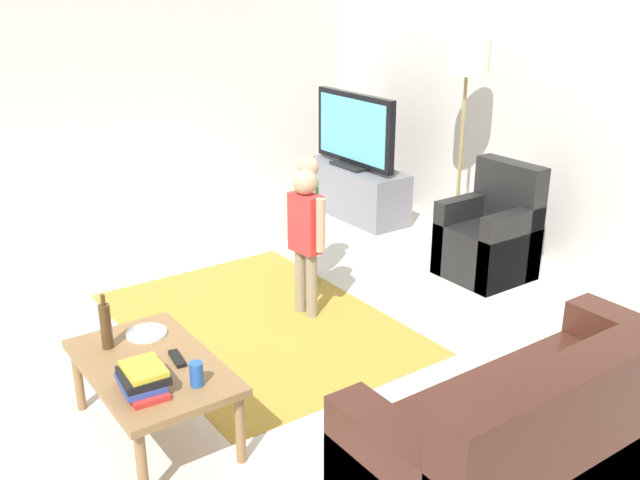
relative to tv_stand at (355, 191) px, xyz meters
The scene contains 17 objects.
ground 2.94m from the tv_stand, 51.75° to the right, with size 7.80×7.80×0.00m, color beige.
wall_back 2.24m from the tv_stand, 21.18° to the left, with size 6.00×0.12×2.70m, color silver.
wall_left 2.81m from the tv_stand, 117.34° to the right, with size 0.12×6.00×2.70m, color silver.
area_rug 2.49m from the tv_stand, 53.24° to the right, with size 2.20×1.60×0.01m, color #B28C33.
tv_stand is the anchor object (origin of this frame).
tv 0.60m from the tv_stand, 90.00° to the right, with size 1.10×0.28×0.71m.
couch 4.13m from the tv_stand, 25.53° to the right, with size 0.80×1.80×0.86m.
armchair 1.81m from the tv_stand, ahead, with size 0.60×0.60×0.90m.
floor_lamp 1.80m from the tv_stand, ahead, with size 0.36×0.36×1.78m.
child_near_tv 1.71m from the tv_stand, 50.07° to the right, with size 0.31×0.20×1.00m.
child_center 2.28m from the tv_stand, 46.50° to the right, with size 0.35×0.17×1.05m.
coffee_table 3.81m from the tv_stand, 53.46° to the right, with size 1.00×0.60×0.42m.
book_stack 4.04m from the tv_stand, 52.04° to the right, with size 0.30×0.24×0.12m.
bottle 3.76m from the tv_stand, 58.00° to the right, with size 0.06×0.06×0.31m.
tv_remote 3.75m from the tv_stand, 51.75° to the right, with size 0.17×0.05×0.02m, color black.
soda_can 3.94m from the tv_stand, 48.84° to the right, with size 0.07×0.07×0.12m, color #2659B2.
plate 3.56m from the tv_stand, 56.39° to the right, with size 0.22×0.22×0.02m.
Camera 1 is at (3.51, -1.87, 2.25)m, focal length 39.96 mm.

